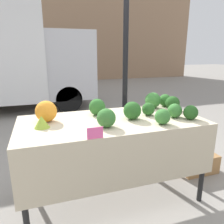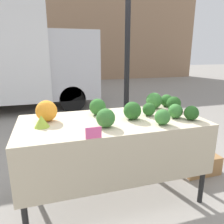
{
  "view_description": "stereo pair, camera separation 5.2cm",
  "coord_description": "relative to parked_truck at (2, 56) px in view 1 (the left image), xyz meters",
  "views": [
    {
      "loc": [
        -0.65,
        -1.98,
        1.53
      ],
      "look_at": [
        0.0,
        0.0,
        0.95
      ],
      "focal_mm": 35.0,
      "sensor_mm": 36.0,
      "label": 1
    },
    {
      "loc": [
        -0.6,
        -1.99,
        1.53
      ],
      "look_at": [
        0.0,
        0.0,
        0.95
      ],
      "focal_mm": 35.0,
      "sensor_mm": 36.0,
      "label": 2
    }
  ],
  "objects": [
    {
      "name": "broccoli_head_0",
      "position": [
        1.94,
        -4.72,
        -0.47
      ],
      "size": [
        0.15,
        0.15,
        0.15
      ],
      "color": "#387533",
      "rests_on": "market_table"
    },
    {
      "name": "broccoli_head_6",
      "position": [
        2.17,
        -4.57,
        -0.47
      ],
      "size": [
        0.15,
        0.15,
        0.15
      ],
      "color": "#387533",
      "rests_on": "market_table"
    },
    {
      "name": "broccoli_head_7",
      "position": [
        1.42,
        -4.63,
        -0.46
      ],
      "size": [
        0.17,
        0.17,
        0.17
      ],
      "color": "#336B2D",
      "rests_on": "market_table"
    },
    {
      "name": "produce_crate",
      "position": [
        2.76,
        -4.32,
        -1.3
      ],
      "size": [
        0.47,
        0.29,
        0.24
      ],
      "color": "#9E7042",
      "rests_on": "ground_plane"
    },
    {
      "name": "price_sign",
      "position": [
        1.26,
        -4.86,
        -0.5
      ],
      "size": [
        0.13,
        0.01,
        0.09
      ],
      "color": "#F45B9E",
      "rests_on": "market_table"
    },
    {
      "name": "broccoli_head_1",
      "position": [
        1.74,
        -4.48,
        -0.46
      ],
      "size": [
        0.18,
        0.18,
        0.18
      ],
      "color": "#285B23",
      "rests_on": "market_table"
    },
    {
      "name": "broccoli_head_4",
      "position": [
        2.32,
        -4.3,
        -0.46
      ],
      "size": [
        0.16,
        0.16,
        0.16
      ],
      "color": "#23511E",
      "rests_on": "market_table"
    },
    {
      "name": "market_table",
      "position": [
        1.54,
        -4.51,
        -0.66
      ],
      "size": [
        1.82,
        0.87,
        0.87
      ],
      "color": "beige",
      "rests_on": "ground_plane"
    },
    {
      "name": "parked_truck",
      "position": [
        0.0,
        0.0,
        0.0
      ],
      "size": [
        4.27,
        2.0,
        2.72
      ],
      "color": "white",
      "rests_on": "ground_plane"
    },
    {
      "name": "orange_cauliflower",
      "position": [
        0.92,
        -4.3,
        -0.44
      ],
      "size": [
        0.21,
        0.21,
        0.21
      ],
      "color": "orange",
      "rests_on": "market_table"
    },
    {
      "name": "broccoli_head_8",
      "position": [
        2.34,
        -4.11,
        -0.47
      ],
      "size": [
        0.15,
        0.15,
        0.15
      ],
      "color": "#2D6628",
      "rests_on": "market_table"
    },
    {
      "name": "broccoli_head_3",
      "position": [
        2.15,
        -4.15,
        -0.45
      ],
      "size": [
        0.19,
        0.19,
        0.19
      ],
      "color": "#387533",
      "rests_on": "market_table"
    },
    {
      "name": "broccoli_head_5",
      "position": [
        1.95,
        -4.41,
        -0.48
      ],
      "size": [
        0.14,
        0.14,
        0.14
      ],
      "color": "#285B23",
      "rests_on": "market_table"
    },
    {
      "name": "ground_plane",
      "position": [
        1.54,
        -4.44,
        -1.42
      ],
      "size": [
        40.0,
        40.0,
        0.0
      ],
      "primitive_type": "plane",
      "color": "gray"
    },
    {
      "name": "romanesco_head",
      "position": [
        0.87,
        -4.47,
        -0.49
      ],
      "size": [
        0.14,
        0.14,
        0.11
      ],
      "color": "#93B238",
      "rests_on": "market_table"
    },
    {
      "name": "broccoli_head_2",
      "position": [
        2.29,
        -4.67,
        -0.47
      ],
      "size": [
        0.14,
        0.14,
        0.14
      ],
      "color": "#23511E",
      "rests_on": "market_table"
    },
    {
      "name": "broccoli_head_9",
      "position": [
        1.44,
        -4.23,
        -0.46
      ],
      "size": [
        0.18,
        0.18,
        0.18
      ],
      "color": "#2D6628",
      "rests_on": "market_table"
    },
    {
      "name": "building_facade",
      "position": [
        1.54,
        5.68,
        1.37
      ],
      "size": [
        16.0,
        0.6,
        5.57
      ],
      "color": "#9E7A5B",
      "rests_on": "ground_plane"
    },
    {
      "name": "tent_pole",
      "position": [
        1.97,
        -3.69,
        -0.2
      ],
      "size": [
        0.07,
        0.07,
        2.42
      ],
      "color": "black",
      "rests_on": "ground_plane"
    }
  ]
}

